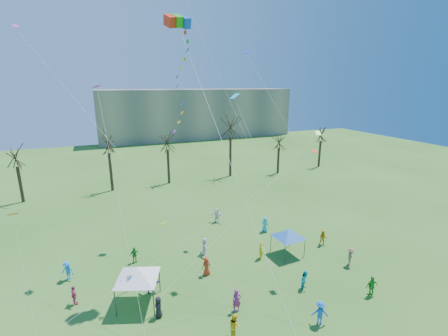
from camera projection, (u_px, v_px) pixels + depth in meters
name	position (u px, v px, depth m)	size (l,w,h in m)	color
distant_building	(197.00, 113.00, 99.36)	(60.00, 14.00, 15.00)	gray
bare_tree_row	(164.00, 144.00, 51.66)	(67.87, 7.13, 11.52)	black
big_box_kite	(185.00, 84.00, 23.82)	(2.19, 8.84, 24.38)	red
canopy_tent_white	(137.00, 273.00, 23.72)	(4.02, 4.02, 3.21)	#3F3F44
canopy_tent_blue	(288.00, 233.00, 30.84)	(3.63, 3.63, 2.72)	#3F3F44
festival_crowd	(213.00, 273.00, 26.84)	(27.21, 19.98, 1.85)	red
small_kites_aloft	(199.00, 118.00, 27.01)	(29.51, 17.77, 33.85)	#D8440B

